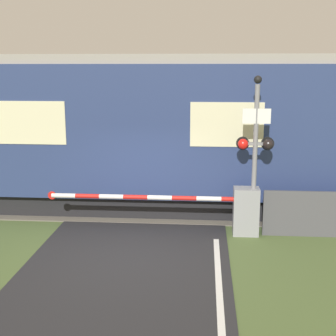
% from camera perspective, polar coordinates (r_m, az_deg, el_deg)
% --- Properties ---
extents(ground_plane, '(80.00, 80.00, 0.00)m').
position_cam_1_polar(ground_plane, '(10.18, -4.48, -10.48)').
color(ground_plane, '#4C6033').
extents(track_bed, '(36.00, 3.20, 0.13)m').
position_cam_1_polar(track_bed, '(13.52, -2.12, -4.54)').
color(track_bed, '#666056').
rests_on(track_bed, ground_plane).
extents(train, '(17.79, 2.96, 4.23)m').
position_cam_1_polar(train, '(13.69, -14.12, 4.47)').
color(train, black).
rests_on(train, ground_plane).
extents(crossing_barrier, '(5.09, 0.44, 1.14)m').
position_cam_1_polar(crossing_barrier, '(11.24, 7.56, -4.97)').
color(crossing_barrier, gray).
rests_on(crossing_barrier, ground_plane).
extents(signal_post, '(0.87, 0.26, 3.74)m').
position_cam_1_polar(signal_post, '(10.91, 10.59, 2.56)').
color(signal_post, gray).
rests_on(signal_post, ground_plane).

